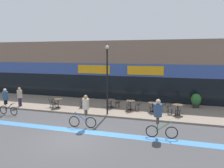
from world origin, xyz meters
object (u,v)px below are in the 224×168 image
Objects in this scene: cafe_chair_0_side at (52,101)px; bistro_table_4 at (153,105)px; cyclist_0 at (85,109)px; cyclist_1 at (6,100)px; bistro_table_2 at (111,102)px; cafe_chair_4_near at (152,107)px; cafe_chair_1_near at (82,102)px; cafe_chair_3_side at (138,104)px; pedestrian_near_end at (20,95)px; bistro_table_3 at (130,103)px; cafe_chair_0_near at (54,103)px; bistro_table_1 at (85,100)px; cafe_chair_3_near at (129,105)px; cafe_chair_4_side at (161,106)px; bistro_table_0 at (58,101)px; lamp_post at (107,75)px; cafe_chair_5_near at (178,110)px; cafe_chair_5_side at (169,107)px; bistro_table_5 at (178,107)px; planter_pot at (196,100)px; cafe_chair_2_near at (109,103)px; cafe_chair_2_side at (118,102)px; cyclist_2 at (159,115)px.

bistro_table_4 is at bearing 1.13° from cafe_chair_0_side.
cyclist_0 is 7.10m from cyclist_1.
bistro_table_4 is 0.37× the size of cyclist_1.
cafe_chair_4_near reaches higher than bistro_table_2.
cafe_chair_1_near is 0.42× the size of cyclist_0.
cafe_chair_3_side is 10.26m from pedestrian_near_end.
bistro_table_3 is 0.85× the size of cafe_chair_0_near.
bistro_table_1 is at bearing -71.61° from cyclist_0.
cyclist_0 reaches higher than bistro_table_3.
cyclist_1 reaches higher than cafe_chair_3_near.
cyclist_1 is at bearing 16.99° from cafe_chair_4_side.
cafe_chair_3_near reaches higher than bistro_table_0.
lamp_post is at bearing -118.17° from cafe_chair_1_near.
cyclist_0 is (4.12, -3.11, 0.56)m from cafe_chair_0_near.
bistro_table_2 is 5.63m from cafe_chair_5_near.
cafe_chair_0_near and cafe_chair_4_side have the same top height.
cafe_chair_5_side is at bearing -80.66° from cafe_chair_4_near.
cafe_chair_4_side is at bearing 164.50° from bistro_table_5.
lamp_post is at bearing -105.13° from cyclist_0.
bistro_table_2 is at bearing 98.80° from lamp_post.
bistro_table_0 is at bearing -170.79° from bistro_table_3.
cafe_chair_4_near is 0.44× the size of cyclist_1.
bistro_table_5 is at bearing 4.64° from cafe_chair_5_side.
bistro_table_3 is at bearing -5.87° from cafe_chair_3_side.
cafe_chair_5_side is 6.68m from cyclist_0.
pedestrian_near_end reaches higher than planter_pot.
cafe_chair_3_near is at bearing -120.73° from cyclist_0.
cafe_chair_2_near is (2.28, 0.33, 0.00)m from cafe_chair_1_near.
cafe_chair_2_side is 1.00× the size of cafe_chair_5_near.
cafe_chair_4_near and cafe_chair_5_side have the same top height.
cafe_chair_4_near is 1.91m from cafe_chair_5_near.
cafe_chair_3_near is (6.07, 0.99, 0.00)m from cafe_chair_0_near.
cafe_chair_5_side is at bearing 164.88° from cafe_chair_3_side.
lamp_post reaches higher than cafe_chair_2_near.
cafe_chair_5_side is at bearing 79.74° from cyclist_2.
pedestrian_near_end is at bearing -166.04° from bistro_table_2.
planter_pot reaches higher than cafe_chair_4_near.
cyclist_1 is 0.93× the size of cyclist_2.
cafe_chair_3_near is at bearing -88.43° from cafe_chair_0_near.
cafe_chair_4_near is (5.87, -0.69, -0.01)m from bistro_table_1.
cafe_chair_3_side is at bearing 106.43° from cyclist_2.
cyclist_2 reaches higher than bistro_table_3.
cyclist_2 is (-0.40, -4.73, 0.66)m from cafe_chair_5_side.
lamp_post is (-4.50, -1.36, 2.47)m from cafe_chair_5_side.
bistro_table_3 is 0.85× the size of cafe_chair_1_near.
bistro_table_4 is 0.46× the size of pedestrian_near_end.
bistro_table_5 is 1.89m from cafe_chair_4_near.
lamp_post is at bearing 33.35° from cafe_chair_3_side.
bistro_table_3 is 0.38× the size of cyclist_1.
cafe_chair_0_near is 1.00× the size of cafe_chair_3_side.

